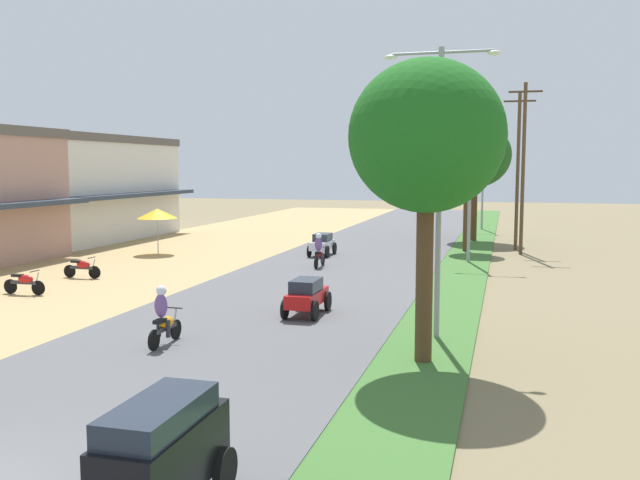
{
  "coord_description": "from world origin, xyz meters",
  "views": [
    {
      "loc": [
        7.64,
        -7.71,
        4.9
      ],
      "look_at": [
        0.03,
        20.19,
        1.79
      ],
      "focal_mm": 38.49,
      "sensor_mm": 36.0,
      "label": 1
    }
  ],
  "objects_px": {
    "median_tree_nearest": "(427,138)",
    "car_sedan_red": "(307,295)",
    "motorbike_ahead_third": "(164,317)",
    "motorbike_ahead_fourth": "(319,251)",
    "median_tree_second": "(467,169)",
    "utility_pole_near": "(523,166)",
    "parked_motorbike_second": "(25,282)",
    "utility_pole_far": "(518,169)",
    "parked_motorbike_third": "(82,267)",
    "car_sedan_white": "(322,243)",
    "vendor_umbrella": "(157,214)",
    "streetlamp_far": "(483,168)",
    "car_van_black": "(163,451)",
    "streetlamp_mid": "(470,171)",
    "median_tree_third": "(475,155)",
    "streetlamp_near": "(439,173)"
  },
  "relations": [
    {
      "from": "median_tree_nearest",
      "to": "car_sedan_red",
      "type": "relative_size",
      "value": 3.29
    },
    {
      "from": "motorbike_ahead_third",
      "to": "motorbike_ahead_fourth",
      "type": "xyz_separation_m",
      "value": [
        0.22,
        15.06,
        0.0
      ]
    },
    {
      "from": "median_tree_nearest",
      "to": "median_tree_second",
      "type": "relative_size",
      "value": 1.21
    },
    {
      "from": "utility_pole_near",
      "to": "motorbike_ahead_third",
      "type": "distance_m",
      "value": 25.54
    },
    {
      "from": "parked_motorbike_second",
      "to": "utility_pole_far",
      "type": "distance_m",
      "value": 27.25
    },
    {
      "from": "parked_motorbike_third",
      "to": "car_sedan_white",
      "type": "bearing_deg",
      "value": 51.09
    },
    {
      "from": "vendor_umbrella",
      "to": "median_tree_nearest",
      "type": "bearing_deg",
      "value": -45.97
    },
    {
      "from": "median_tree_nearest",
      "to": "streetlamp_far",
      "type": "height_order",
      "value": "streetlamp_far"
    },
    {
      "from": "median_tree_nearest",
      "to": "car_sedan_white",
      "type": "xyz_separation_m",
      "value": [
        -7.72,
        18.93,
        -4.84
      ]
    },
    {
      "from": "parked_motorbike_second",
      "to": "car_van_black",
      "type": "distance_m",
      "value": 18.96
    },
    {
      "from": "car_van_black",
      "to": "car_sedan_red",
      "type": "height_order",
      "value": "car_van_black"
    },
    {
      "from": "median_tree_nearest",
      "to": "median_tree_second",
      "type": "distance_m",
      "value": 23.16
    },
    {
      "from": "car_van_black",
      "to": "parked_motorbike_second",
      "type": "bearing_deg",
      "value": 133.82
    },
    {
      "from": "parked_motorbike_third",
      "to": "streetlamp_far",
      "type": "bearing_deg",
      "value": 61.08
    },
    {
      "from": "streetlamp_mid",
      "to": "utility_pole_far",
      "type": "relative_size",
      "value": 0.88
    },
    {
      "from": "motorbike_ahead_third",
      "to": "median_tree_third",
      "type": "bearing_deg",
      "value": 77.05
    },
    {
      "from": "streetlamp_far",
      "to": "vendor_umbrella",
      "type": "bearing_deg",
      "value": -129.67
    },
    {
      "from": "parked_motorbike_third",
      "to": "utility_pole_near",
      "type": "xyz_separation_m",
      "value": [
        18.55,
        13.95,
        4.38
      ]
    },
    {
      "from": "car_sedan_red",
      "to": "streetlamp_near",
      "type": "bearing_deg",
      "value": -21.42
    },
    {
      "from": "utility_pole_near",
      "to": "car_van_black",
      "type": "bearing_deg",
      "value": -99.47
    },
    {
      "from": "streetlamp_far",
      "to": "car_van_black",
      "type": "relative_size",
      "value": 3.43
    },
    {
      "from": "median_tree_nearest",
      "to": "motorbike_ahead_fourth",
      "type": "bearing_deg",
      "value": 114.66
    },
    {
      "from": "parked_motorbike_second",
      "to": "streetlamp_near",
      "type": "xyz_separation_m",
      "value": [
        15.73,
        -2.42,
        4.15
      ]
    },
    {
      "from": "streetlamp_far",
      "to": "utility_pole_far",
      "type": "xyz_separation_m",
      "value": [
        2.4,
        -12.8,
        -0.02
      ]
    },
    {
      "from": "median_tree_third",
      "to": "car_sedan_white",
      "type": "relative_size",
      "value": 3.4
    },
    {
      "from": "vendor_umbrella",
      "to": "median_tree_nearest",
      "type": "xyz_separation_m",
      "value": [
        16.77,
        -17.35,
        3.28
      ]
    },
    {
      "from": "median_tree_nearest",
      "to": "streetlamp_mid",
      "type": "relative_size",
      "value": 0.92
    },
    {
      "from": "motorbike_ahead_fourth",
      "to": "streetlamp_near",
      "type": "bearing_deg",
      "value": -60.66
    },
    {
      "from": "parked_motorbike_third",
      "to": "utility_pole_near",
      "type": "bearing_deg",
      "value": 36.93
    },
    {
      "from": "parked_motorbike_third",
      "to": "utility_pole_near",
      "type": "relative_size",
      "value": 0.19
    },
    {
      "from": "streetlamp_near",
      "to": "median_tree_nearest",
      "type": "bearing_deg",
      "value": -91.76
    },
    {
      "from": "median_tree_third",
      "to": "motorbike_ahead_third",
      "type": "height_order",
      "value": "median_tree_third"
    },
    {
      "from": "motorbike_ahead_fourth",
      "to": "median_tree_third",
      "type": "bearing_deg",
      "value": 65.55
    },
    {
      "from": "median_tree_third",
      "to": "utility_pole_far",
      "type": "distance_m",
      "value": 5.0
    },
    {
      "from": "utility_pole_near",
      "to": "streetlamp_far",
      "type": "bearing_deg",
      "value": 100.15
    },
    {
      "from": "car_van_black",
      "to": "parked_motorbike_third",
      "type": "bearing_deg",
      "value": 127.05
    },
    {
      "from": "streetlamp_far",
      "to": "motorbike_ahead_third",
      "type": "distance_m",
      "value": 38.96
    },
    {
      "from": "streetlamp_near",
      "to": "utility_pole_far",
      "type": "distance_m",
      "value": 22.45
    },
    {
      "from": "parked_motorbike_third",
      "to": "median_tree_third",
      "type": "distance_m",
      "value": 26.02
    },
    {
      "from": "median_tree_second",
      "to": "motorbike_ahead_third",
      "type": "relative_size",
      "value": 3.42
    },
    {
      "from": "streetlamp_mid",
      "to": "car_van_black",
      "type": "distance_m",
      "value": 27.77
    },
    {
      "from": "streetlamp_mid",
      "to": "car_van_black",
      "type": "xyz_separation_m",
      "value": [
        -2.61,
        -27.4,
        -3.67
      ]
    },
    {
      "from": "median_tree_third",
      "to": "car_sedan_red",
      "type": "bearing_deg",
      "value": -99.49
    },
    {
      "from": "median_tree_second",
      "to": "streetlamp_far",
      "type": "bearing_deg",
      "value": 88.48
    },
    {
      "from": "parked_motorbike_second",
      "to": "median_tree_third",
      "type": "distance_m",
      "value": 29.07
    },
    {
      "from": "car_sedan_red",
      "to": "car_sedan_white",
      "type": "height_order",
      "value": "same"
    },
    {
      "from": "streetlamp_mid",
      "to": "utility_pole_far",
      "type": "bearing_deg",
      "value": 68.77
    },
    {
      "from": "streetlamp_mid",
      "to": "vendor_umbrella",
      "type": "bearing_deg",
      "value": -175.47
    },
    {
      "from": "parked_motorbike_second",
      "to": "streetlamp_far",
      "type": "relative_size",
      "value": 0.22
    },
    {
      "from": "parked_motorbike_second",
      "to": "median_tree_second",
      "type": "height_order",
      "value": "median_tree_second"
    }
  ]
}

